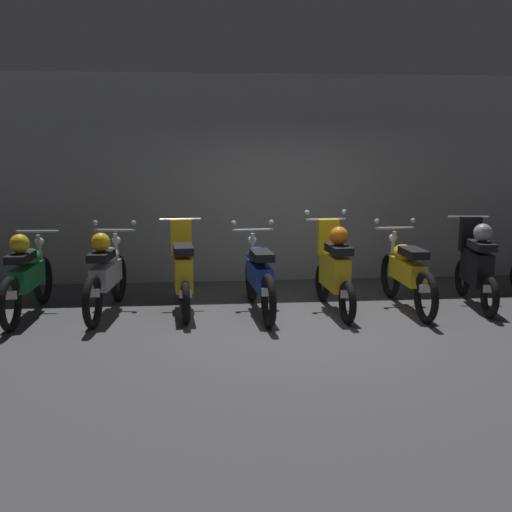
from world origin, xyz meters
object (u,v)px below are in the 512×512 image
(motorbike_slot_6, at_px, (407,272))
(motorbike_slot_7, at_px, (476,264))
(motorbike_slot_2, at_px, (106,273))
(motorbike_slot_1, at_px, (27,276))
(motorbike_slot_4, at_px, (259,275))
(motorbike_slot_3, at_px, (183,272))
(motorbike_slot_5, at_px, (334,268))

(motorbike_slot_6, bearing_deg, motorbike_slot_7, 4.55)
(motorbike_slot_2, relative_size, motorbike_slot_7, 1.16)
(motorbike_slot_7, bearing_deg, motorbike_slot_6, -175.45)
(motorbike_slot_1, relative_size, motorbike_slot_4, 1.00)
(motorbike_slot_2, bearing_deg, motorbike_slot_3, 2.99)
(motorbike_slot_3, xyz_separation_m, motorbike_slot_5, (1.97, -0.19, 0.04))
(motorbike_slot_4, xyz_separation_m, motorbike_slot_7, (2.95, 0.09, 0.07))
(motorbike_slot_1, xyz_separation_m, motorbike_slot_7, (5.90, -0.01, 0.04))
(motorbike_slot_2, distance_m, motorbike_slot_7, 4.92)
(motorbike_slot_5, bearing_deg, motorbike_slot_2, 177.32)
(motorbike_slot_1, relative_size, motorbike_slot_2, 1.00)
(motorbike_slot_4, xyz_separation_m, motorbike_slot_6, (1.97, 0.01, 0.00))
(motorbike_slot_5, relative_size, motorbike_slot_7, 1.00)
(motorbike_slot_1, relative_size, motorbike_slot_5, 1.16)
(motorbike_slot_7, bearing_deg, motorbike_slot_4, -178.27)
(motorbike_slot_2, relative_size, motorbike_slot_6, 1.00)
(motorbike_slot_3, distance_m, motorbike_slot_7, 3.94)
(motorbike_slot_2, xyz_separation_m, motorbike_slot_5, (2.95, -0.14, 0.04))
(motorbike_slot_1, xyz_separation_m, motorbike_slot_6, (4.91, -0.09, -0.03))
(motorbike_slot_2, bearing_deg, motorbike_slot_7, -0.44)
(motorbike_slot_2, xyz_separation_m, motorbike_slot_3, (0.98, 0.05, -0.00))
(motorbike_slot_5, relative_size, motorbike_slot_6, 0.86)
(motorbike_slot_2, relative_size, motorbike_slot_3, 1.16)
(motorbike_slot_1, distance_m, motorbike_slot_6, 4.91)
(motorbike_slot_3, height_order, motorbike_slot_4, motorbike_slot_3)
(motorbike_slot_4, distance_m, motorbike_slot_6, 1.97)
(motorbike_slot_1, xyz_separation_m, motorbike_slot_2, (0.98, 0.03, 0.00))
(motorbike_slot_3, xyz_separation_m, motorbike_slot_7, (3.94, -0.09, 0.04))
(motorbike_slot_5, bearing_deg, motorbike_slot_4, 179.33)
(motorbike_slot_3, height_order, motorbike_slot_6, motorbike_slot_3)
(motorbike_slot_3, relative_size, motorbike_slot_6, 0.86)
(motorbike_slot_6, bearing_deg, motorbike_slot_2, 178.31)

